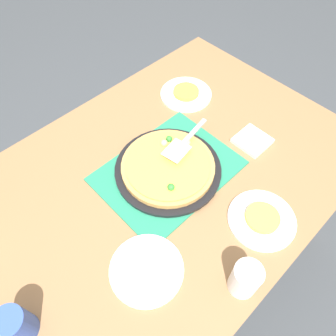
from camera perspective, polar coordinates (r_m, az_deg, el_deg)
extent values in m
plane|color=#3D4247|center=(1.81, 0.00, -14.32)|extent=(8.00, 8.00, 0.00)
cube|color=olive|center=(1.16, 0.00, -1.01)|extent=(1.40, 1.00, 0.03)
cube|color=olive|center=(1.73, 26.45, -4.48)|extent=(0.07, 0.07, 0.72)
cube|color=olive|center=(1.95, 4.63, 11.21)|extent=(0.07, 0.07, 0.72)
cube|color=#237F5B|center=(1.15, 0.00, -0.50)|extent=(0.48, 0.36, 0.01)
cylinder|color=black|center=(1.14, 0.00, -0.21)|extent=(0.38, 0.38, 0.01)
cylinder|color=tan|center=(1.12, 0.00, 0.30)|extent=(0.33, 0.33, 0.02)
cylinder|color=#EAB747|center=(1.11, 0.00, 0.69)|extent=(0.30, 0.30, 0.01)
sphere|color=#E5CC7F|center=(1.16, 3.40, 4.53)|extent=(0.03, 0.03, 0.03)
sphere|color=#E5CC7F|center=(1.16, -0.70, 4.48)|extent=(0.03, 0.03, 0.03)
sphere|color=#338433|center=(1.14, 0.70, 3.34)|extent=(0.02, 0.02, 0.02)
sphere|color=#B76675|center=(1.12, 1.18, 2.21)|extent=(0.03, 0.03, 0.03)
sphere|color=#B76675|center=(1.14, 0.55, 2.92)|extent=(0.02, 0.02, 0.02)
sphere|color=#338433|center=(1.17, 0.21, 5.23)|extent=(0.02, 0.02, 0.02)
sphere|color=#338433|center=(1.15, 3.46, 3.33)|extent=(0.02, 0.02, 0.02)
sphere|color=#338433|center=(1.05, 0.55, -3.44)|extent=(0.02, 0.02, 0.02)
cylinder|color=white|center=(1.42, 3.23, 13.03)|extent=(0.22, 0.22, 0.01)
cylinder|color=white|center=(1.09, 16.37, -8.82)|extent=(0.22, 0.22, 0.01)
cylinder|color=white|center=(0.98, -3.84, -17.66)|extent=(0.22, 0.22, 0.01)
cylinder|color=gold|center=(1.41, 3.25, 13.42)|extent=(0.11, 0.11, 0.02)
cylinder|color=#EAB747|center=(1.08, 16.53, -8.50)|extent=(0.11, 0.11, 0.02)
cylinder|color=#3351AD|center=(0.97, -25.52, -24.01)|extent=(0.08, 0.08, 0.12)
cylinder|color=white|center=(0.94, 13.60, -18.71)|extent=(0.08, 0.08, 0.12)
cube|color=silver|center=(1.12, 1.52, 3.12)|extent=(0.10, 0.08, 0.00)
cube|color=#B2B2B7|center=(1.18, 4.76, 6.62)|extent=(0.14, 0.04, 0.01)
cube|color=white|center=(1.27, 14.82, 4.75)|extent=(0.12, 0.12, 0.02)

